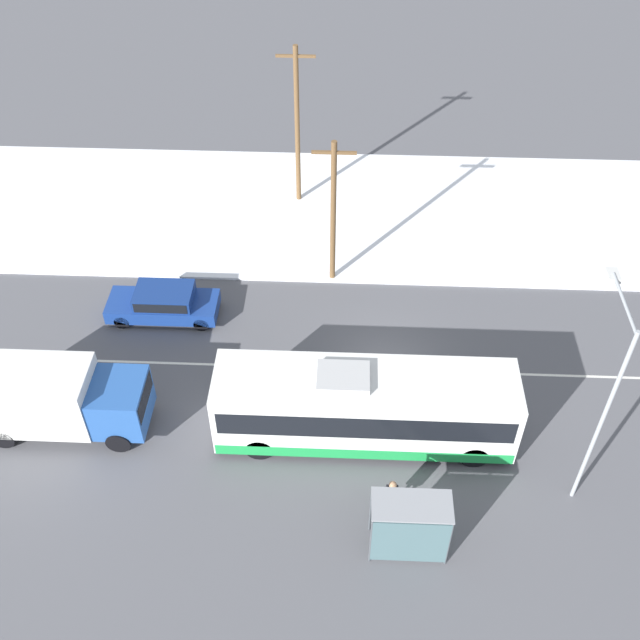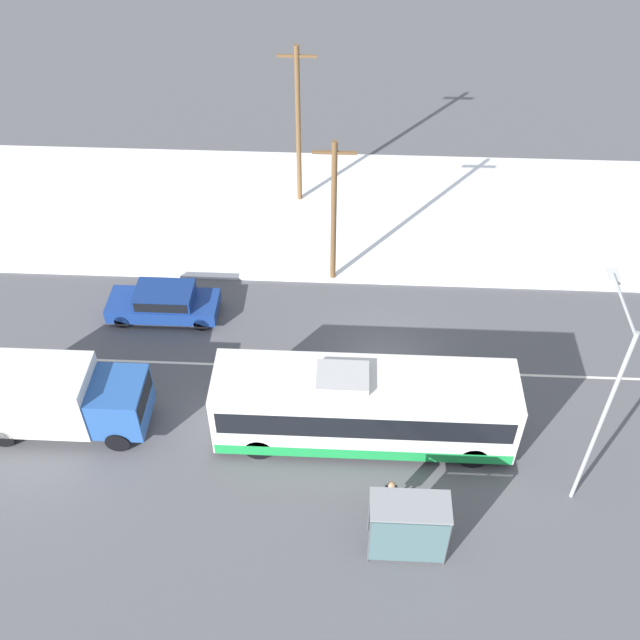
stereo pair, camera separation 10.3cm
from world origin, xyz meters
The scene contains 11 objects.
ground_plane centered at (0.00, 0.00, 0.00)m, with size 120.00×120.00×0.00m, color #56565B.
snow_lot centered at (0.00, 10.73, 0.06)m, with size 80.00×10.93×0.12m.
lane_marking_center centered at (0.00, 0.00, 0.00)m, with size 60.00×0.12×0.00m.
city_bus centered at (-0.87, -3.29, 1.58)m, with size 10.58×2.57×3.24m.
box_truck centered at (-12.11, -3.31, 1.56)m, with size 6.55×2.30×2.80m.
sedan_car centered at (-9.35, 2.80, 0.78)m, with size 4.66×1.80×1.41m.
pedestrian_at_stop centered at (0.05, -6.45, 1.00)m, with size 0.59×0.26×1.63m.
bus_shelter centered at (0.54, -8.02, 1.67)m, with size 2.48×1.20×2.40m.
streetlamp centered at (6.30, -4.98, 4.96)m, with size 0.36×3.00×7.83m.
utility_pole_roadside centered at (-2.27, 5.56, 3.69)m, with size 1.80×0.24×7.01m.
utility_pole_snowlot centered at (-4.19, 11.74, 4.27)m, with size 1.80×0.24×8.17m.
Camera 2 is at (-1.60, -20.43, 21.98)m, focal length 42.00 mm.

